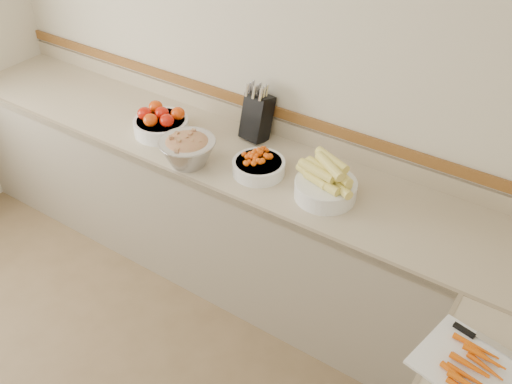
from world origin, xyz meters
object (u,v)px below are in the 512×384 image
Objects in this scene: cherry_tomato_bowl at (258,165)px; corn_bowl at (326,184)px; tomato_bowl at (161,123)px; knife_block at (257,116)px; rhubarb_bowl at (188,149)px; cutting_board at (475,369)px.

corn_bowl is (0.39, 0.01, 0.03)m from cherry_tomato_bowl.
corn_bowl reaches higher than cherry_tomato_bowl.
corn_bowl is at bearing -0.68° from tomato_bowl.
corn_bowl reaches higher than tomato_bowl.
knife_block reaches higher than rhubarb_bowl.
rhubarb_bowl reaches higher than cherry_tomato_bowl.
knife_block is 0.66m from corn_bowl.
corn_bowl is at bearing 146.97° from cutting_board.
knife_block is at bearing 154.77° from corn_bowl.
corn_bowl is at bearing 11.14° from rhubarb_bowl.
rhubarb_bowl is at bearing 164.82° from cutting_board.
cherry_tomato_bowl is 0.62× the size of cutting_board.
corn_bowl is 1.11m from cutting_board.
rhubarb_bowl reaches higher than tomato_bowl.
rhubarb_bowl is (0.33, -0.16, 0.02)m from tomato_bowl.
cherry_tomato_bowl is at bearing 20.43° from rhubarb_bowl.
cutting_board is at bearing -15.18° from rhubarb_bowl.
cherry_tomato_bowl is at bearing -178.12° from corn_bowl.
knife_block is 1.23× the size of cherry_tomato_bowl.
knife_block is at bearing 69.82° from rhubarb_bowl.
corn_bowl is at bearing 1.88° from cherry_tomato_bowl.
tomato_bowl is 0.94× the size of corn_bowl.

